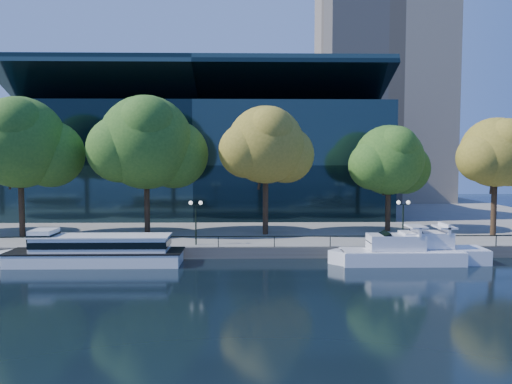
{
  "coord_description": "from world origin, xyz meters",
  "views": [
    {
      "loc": [
        2.45,
        -40.74,
        8.99
      ],
      "look_at": [
        3.46,
        8.0,
        5.58
      ],
      "focal_mm": 35.0,
      "sensor_mm": 36.0,
      "label": 1
    }
  ],
  "objects_px": {
    "tree_2": "(148,144)",
    "lamp_1": "(196,212)",
    "tree_1": "(21,144)",
    "tour_boat": "(91,250)",
    "tree_5": "(497,154)",
    "lamp_2": "(403,212)",
    "cruiser_far": "(426,250)",
    "cruiser_near": "(396,252)",
    "tree_4": "(390,162)",
    "tree_3": "(267,147)"
  },
  "relations": [
    {
      "from": "tree_2",
      "to": "tour_boat",
      "type": "bearing_deg",
      "value": -106.97
    },
    {
      "from": "tree_2",
      "to": "tree_5",
      "type": "bearing_deg",
      "value": -2.08
    },
    {
      "from": "tree_5",
      "to": "cruiser_far",
      "type": "bearing_deg",
      "value": -140.62
    },
    {
      "from": "cruiser_far",
      "to": "tree_4",
      "type": "xyz_separation_m",
      "value": [
        0.27,
        11.76,
        7.45
      ]
    },
    {
      "from": "tree_1",
      "to": "tree_4",
      "type": "height_order",
      "value": "tree_1"
    },
    {
      "from": "tour_boat",
      "to": "tree_4",
      "type": "distance_m",
      "value": 31.73
    },
    {
      "from": "cruiser_far",
      "to": "tree_1",
      "type": "xyz_separation_m",
      "value": [
        -37.69,
        8.68,
        9.19
      ]
    },
    {
      "from": "tree_1",
      "to": "tree_4",
      "type": "relative_size",
      "value": 1.23
    },
    {
      "from": "tree_1",
      "to": "lamp_1",
      "type": "relative_size",
      "value": 3.48
    },
    {
      "from": "cruiser_near",
      "to": "tree_4",
      "type": "xyz_separation_m",
      "value": [
        2.92,
        12.14,
        7.52
      ]
    },
    {
      "from": "cruiser_far",
      "to": "tour_boat",
      "type": "bearing_deg",
      "value": -179.73
    },
    {
      "from": "cruiser_near",
      "to": "lamp_1",
      "type": "distance_m",
      "value": 17.92
    },
    {
      "from": "tree_2",
      "to": "cruiser_far",
      "type": "bearing_deg",
      "value": -20.74
    },
    {
      "from": "tree_3",
      "to": "tree_2",
      "type": "bearing_deg",
      "value": -179.49
    },
    {
      "from": "lamp_1",
      "to": "cruiser_far",
      "type": "bearing_deg",
      "value": -10.28
    },
    {
      "from": "cruiser_near",
      "to": "cruiser_far",
      "type": "relative_size",
      "value": 1.08
    },
    {
      "from": "tree_4",
      "to": "lamp_2",
      "type": "height_order",
      "value": "tree_4"
    },
    {
      "from": "tour_boat",
      "to": "lamp_1",
      "type": "relative_size",
      "value": 3.92
    },
    {
      "from": "tree_5",
      "to": "lamp_1",
      "type": "xyz_separation_m",
      "value": [
        -29.97,
        -4.69,
        -5.34
      ]
    },
    {
      "from": "cruiser_far",
      "to": "tree_5",
      "type": "height_order",
      "value": "tree_5"
    },
    {
      "from": "lamp_1",
      "to": "tour_boat",
      "type": "bearing_deg",
      "value": -155.94
    },
    {
      "from": "cruiser_far",
      "to": "lamp_2",
      "type": "relative_size",
      "value": 2.58
    },
    {
      "from": "tour_boat",
      "to": "tree_3",
      "type": "bearing_deg",
      "value": 32.96
    },
    {
      "from": "lamp_2",
      "to": "cruiser_far",
      "type": "bearing_deg",
      "value": -76.94
    },
    {
      "from": "lamp_2",
      "to": "tour_boat",
      "type": "bearing_deg",
      "value": -172.24
    },
    {
      "from": "cruiser_near",
      "to": "lamp_1",
      "type": "xyz_separation_m",
      "value": [
        -17.21,
        3.99,
        2.97
      ]
    },
    {
      "from": "cruiser_near",
      "to": "tree_5",
      "type": "height_order",
      "value": "tree_5"
    },
    {
      "from": "cruiser_near",
      "to": "tree_2",
      "type": "relative_size",
      "value": 0.79
    },
    {
      "from": "tree_1",
      "to": "lamp_1",
      "type": "xyz_separation_m",
      "value": [
        17.82,
        -5.08,
        -6.29
      ]
    },
    {
      "from": "cruiser_far",
      "to": "tree_4",
      "type": "bearing_deg",
      "value": 88.7
    },
    {
      "from": "tree_4",
      "to": "lamp_2",
      "type": "distance_m",
      "value": 9.4
    },
    {
      "from": "tree_3",
      "to": "tree_4",
      "type": "height_order",
      "value": "tree_3"
    },
    {
      "from": "cruiser_near",
      "to": "tree_1",
      "type": "bearing_deg",
      "value": 165.5
    },
    {
      "from": "cruiser_near",
      "to": "tree_1",
      "type": "xyz_separation_m",
      "value": [
        -35.03,
        9.06,
        9.26
      ]
    },
    {
      "from": "tree_2",
      "to": "lamp_2",
      "type": "distance_m",
      "value": 25.94
    },
    {
      "from": "tree_1",
      "to": "tree_2",
      "type": "xyz_separation_m",
      "value": [
        12.41,
        0.89,
        0.03
      ]
    },
    {
      "from": "cruiser_near",
      "to": "lamp_1",
      "type": "height_order",
      "value": "lamp_1"
    },
    {
      "from": "tour_boat",
      "to": "cruiser_far",
      "type": "xyz_separation_m",
      "value": [
        28.24,
        0.13,
        -0.2
      ]
    },
    {
      "from": "cruiser_far",
      "to": "tree_1",
      "type": "bearing_deg",
      "value": 167.03
    },
    {
      "from": "cruiser_far",
      "to": "tree_1",
      "type": "height_order",
      "value": "tree_1"
    },
    {
      "from": "cruiser_near",
      "to": "tree_3",
      "type": "height_order",
      "value": "tree_3"
    },
    {
      "from": "cruiser_far",
      "to": "lamp_1",
      "type": "distance_m",
      "value": 20.4
    },
    {
      "from": "tree_2",
      "to": "lamp_1",
      "type": "relative_size",
      "value": 3.55
    },
    {
      "from": "tree_2",
      "to": "tree_5",
      "type": "distance_m",
      "value": 35.41
    },
    {
      "from": "tree_2",
      "to": "tree_1",
      "type": "bearing_deg",
      "value": -175.89
    },
    {
      "from": "tour_boat",
      "to": "tree_5",
      "type": "distance_m",
      "value": 40.07
    },
    {
      "from": "tour_boat",
      "to": "tree_5",
      "type": "xyz_separation_m",
      "value": [
        38.34,
        8.42,
        8.05
      ]
    },
    {
      "from": "cruiser_near",
      "to": "cruiser_far",
      "type": "xyz_separation_m",
      "value": [
        2.65,
        0.38,
        0.07
      ]
    },
    {
      "from": "tour_boat",
      "to": "cruiser_near",
      "type": "bearing_deg",
      "value": -0.56
    },
    {
      "from": "tree_5",
      "to": "cruiser_near",
      "type": "bearing_deg",
      "value": -145.79
    }
  ]
}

